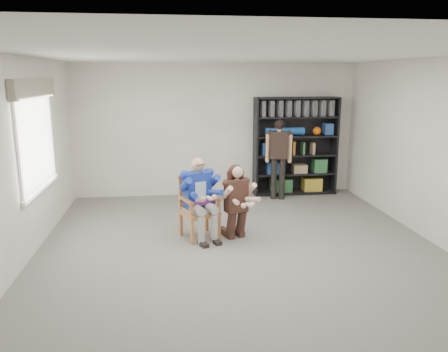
{
  "coord_description": "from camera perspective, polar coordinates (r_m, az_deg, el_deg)",
  "views": [
    {
      "loc": [
        -1.02,
        -5.76,
        2.5
      ],
      "look_at": [
        -0.2,
        0.6,
        1.05
      ],
      "focal_mm": 35.0,
      "sensor_mm": 36.0,
      "label": 1
    }
  ],
  "objects": [
    {
      "name": "bookshelf",
      "position": [
        9.55,
        9.32,
        3.84
      ],
      "size": [
        1.8,
        0.38,
        2.1
      ],
      "primitive_type": null,
      "color": "black",
      "rests_on": "floor"
    },
    {
      "name": "room_shell",
      "position": [
        5.95,
        2.65,
        2.08
      ],
      "size": [
        6.0,
        7.0,
        2.8
      ],
      "primitive_type": null,
      "color": "silver",
      "rests_on": "ground"
    },
    {
      "name": "seated_man",
      "position": [
        6.86,
        -3.23,
        -2.92
      ],
      "size": [
        0.8,
        0.93,
        1.3
      ],
      "primitive_type": null,
      "rotation": [
        0.0,
        0.0,
        0.36
      ],
      "color": "navy",
      "rests_on": "floor"
    },
    {
      "name": "floor",
      "position": [
        6.36,
        2.52,
        -10.41
      ],
      "size": [
        6.0,
        7.0,
        0.01
      ],
      "primitive_type": "cube",
      "color": "slate",
      "rests_on": "ground"
    },
    {
      "name": "armchair",
      "position": [
        6.91,
        -3.21,
        -4.12
      ],
      "size": [
        0.74,
        0.73,
        1.0
      ],
      "primitive_type": null,
      "rotation": [
        0.0,
        0.0,
        0.36
      ],
      "color": "#AB6F30",
      "rests_on": "floor"
    },
    {
      "name": "standing_man",
      "position": [
        9.1,
        7.13,
        2.1
      ],
      "size": [
        0.57,
        0.4,
        1.67
      ],
      "primitive_type": null,
      "rotation": [
        0.0,
        0.0,
        -0.23
      ],
      "color": "black",
      "rests_on": "floor"
    },
    {
      "name": "kneeling_woman",
      "position": [
        6.83,
        1.72,
        -3.47
      ],
      "size": [
        0.75,
        0.93,
        1.19
      ],
      "primitive_type": null,
      "rotation": [
        0.0,
        0.0,
        0.36
      ],
      "color": "#322317",
      "rests_on": "floor"
    },
    {
      "name": "window_left",
      "position": [
        7.09,
        -23.16,
        4.66
      ],
      "size": [
        0.16,
        2.0,
        1.75
      ],
      "primitive_type": null,
      "color": "white",
      "rests_on": "room_shell"
    }
  ]
}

